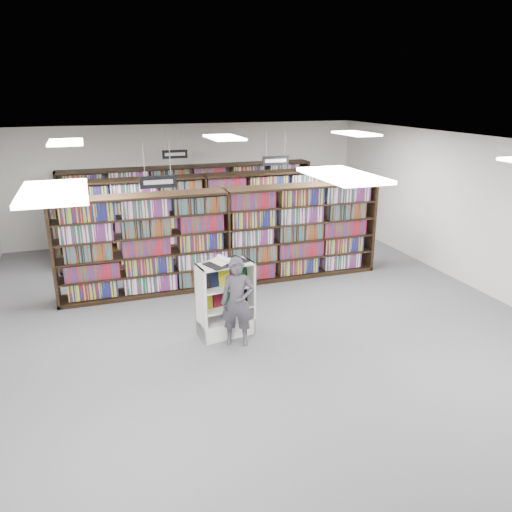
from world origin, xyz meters
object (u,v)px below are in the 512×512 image
object	(u,v)px
bookshelf_row_near	(226,238)
endcap_display	(225,309)
open_book	(226,261)
shopper	(237,302)

from	to	relation	value
bookshelf_row_near	endcap_display	size ratio (longest dim) A/B	5.33
bookshelf_row_near	open_book	distance (m)	2.40
endcap_display	bookshelf_row_near	bearing A→B (deg)	65.85
endcap_display	open_book	world-z (taller)	open_book
bookshelf_row_near	shopper	size ratio (longest dim) A/B	4.63
bookshelf_row_near	shopper	distance (m)	2.77
shopper	bookshelf_row_near	bearing A→B (deg)	99.82
open_book	shopper	xyz separation A→B (m)	(0.07, -0.40, -0.59)
bookshelf_row_near	shopper	xyz separation A→B (m)	(-0.56, -2.70, -0.29)
shopper	open_book	bearing A→B (deg)	121.98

